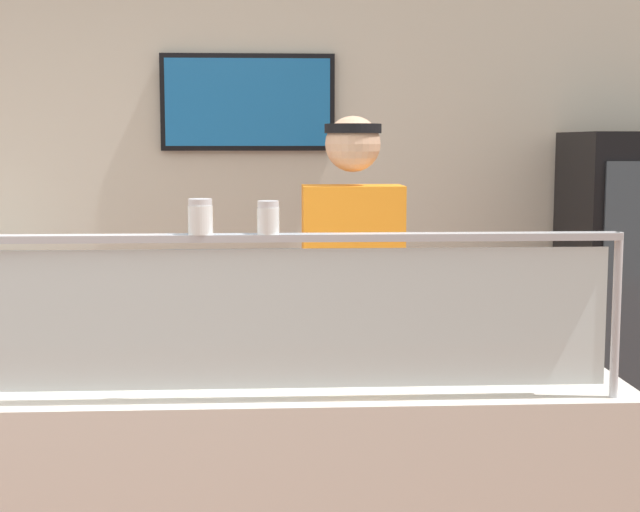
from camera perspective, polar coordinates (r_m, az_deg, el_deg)
name	(u,v)px	position (r m, az deg, el deg)	size (l,w,h in m)	color
shop_rear_unit	(277,199)	(5.08, -2.59, 3.44)	(6.43, 0.13, 2.70)	beige
sneeze_guard	(287,297)	(2.58, -2.00, -2.50)	(1.86, 0.06, 0.47)	#B2B5BC
pizza_tray	(331,362)	(3.03, 0.67, -6.41)	(0.43, 0.43, 0.04)	#9EA0A8
pizza_server	(346,357)	(3.01, 1.60, -6.07)	(0.07, 0.28, 0.01)	#ADAFB7
parmesan_shaker	(200,219)	(2.56, -7.21, 2.23)	(0.07, 0.07, 0.10)	white
pepper_flake_shaker	(268,220)	(2.55, -3.14, 2.20)	(0.06, 0.06, 0.09)	white
worker_figure	(353,314)	(3.63, 2.03, -3.54)	(0.41, 0.50, 1.76)	#23232D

